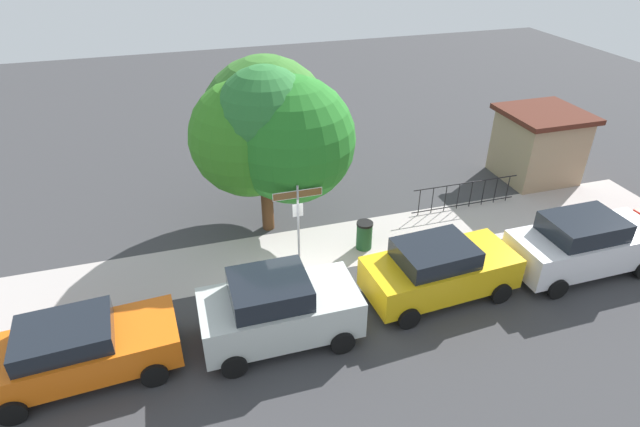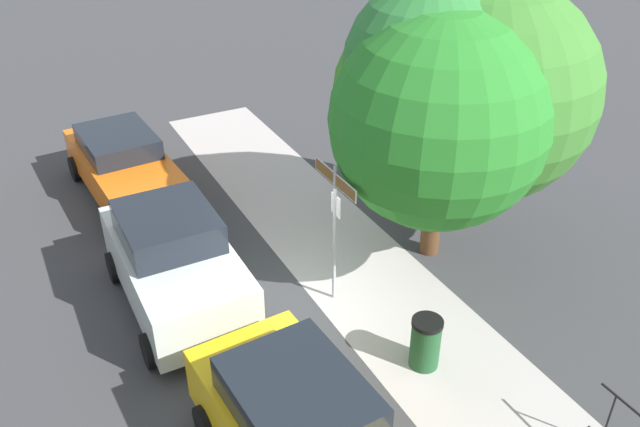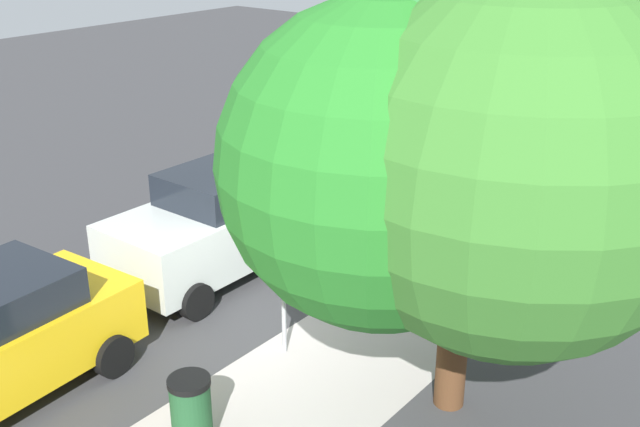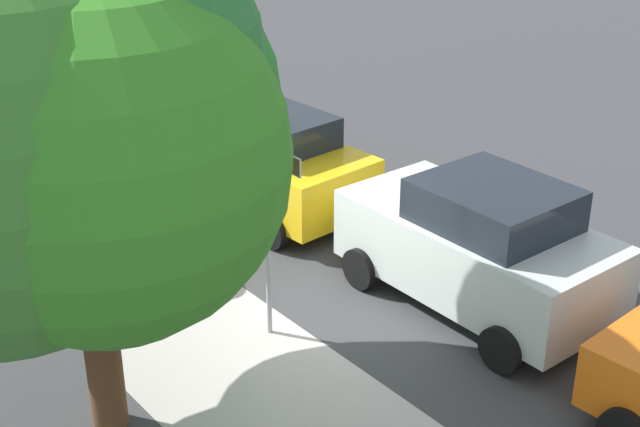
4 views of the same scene
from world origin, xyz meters
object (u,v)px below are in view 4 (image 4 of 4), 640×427
shade_tree (68,125)px  trash_bin (152,249)px  car_white (140,89)px  car_silver (479,245)px  car_red (46,47)px  street_sign (266,194)px  car_yellow (261,158)px

shade_tree → trash_bin: shade_tree is taller
car_white → car_silver: bearing=-179.4°
car_red → street_sign: bearing=165.6°
shade_tree → trash_bin: (2.59, -2.12, -3.19)m
shade_tree → car_white: bearing=-31.3°
car_yellow → car_red: 9.60m
car_silver → car_yellow: bearing=4.7°
car_yellow → car_silver: bearing=-179.1°
street_sign → car_red: street_sign is taller
shade_tree → car_yellow: bearing=-53.0°
street_sign → trash_bin: bearing=11.9°
shade_tree → car_yellow: 6.84m
car_yellow → car_white: bearing=-6.1°
car_yellow → trash_bin: bearing=108.4°
street_sign → car_yellow: (3.52, -2.37, -1.18)m
car_silver → car_yellow: car_silver is taller
car_silver → car_yellow: 4.81m
car_white → shade_tree: bearing=148.2°
street_sign → car_yellow: 4.41m
car_silver → car_white: size_ratio=0.87×
trash_bin → car_red: bearing=-15.5°
car_silver → car_white: (9.59, 0.18, -0.01)m
car_white → car_red: (4.80, 0.09, -0.03)m
trash_bin → shade_tree: bearing=140.7°
trash_bin → car_white: bearing=-27.3°
street_sign → trash_bin: (2.36, 0.50, -1.60)m
street_sign → car_white: size_ratio=0.64×
car_red → trash_bin: car_red is taller
shade_tree → car_white: 10.37m
street_sign → car_white: bearing=-17.2°
car_white → street_sign: bearing=162.3°
car_white → trash_bin: 6.73m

